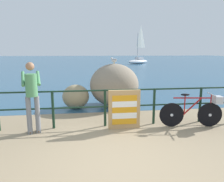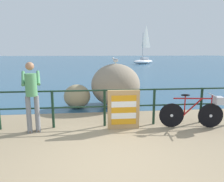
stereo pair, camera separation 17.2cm
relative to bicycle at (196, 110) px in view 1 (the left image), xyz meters
The scene contains 10 objects.
ground_plane 18.61m from the bicycle, 97.58° to the left, with size 120.00×120.00×0.10m, color #937F60.
sea_surface 46.77m from the bicycle, 93.01° to the left, with size 120.00×90.00×0.01m, color #2D5675.
promenade_railing 2.49m from the bicycle, behind, with size 8.37×0.07×1.02m.
bicycle is the anchor object (origin of this frame).
person_at_railing 4.31m from the bicycle, behind, with size 0.55×0.67×1.78m.
folded_deckchair_stack 1.98m from the bicycle, behind, with size 0.84×0.10×1.04m.
breakwater_boulder_main 3.19m from the bicycle, 126.62° to the left, with size 1.82×1.69×1.58m.
breakwater_boulder_left 4.06m from the bicycle, 144.73° to the left, with size 0.95×0.85×0.86m.
seagull 3.42m from the bicycle, 126.80° to the left, with size 0.26×0.31×0.23m.
sailboat 29.38m from the bicycle, 78.55° to the left, with size 4.36×3.57×6.16m.
Camera 1 is at (-0.54, -3.63, 2.03)m, focal length 33.93 mm.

